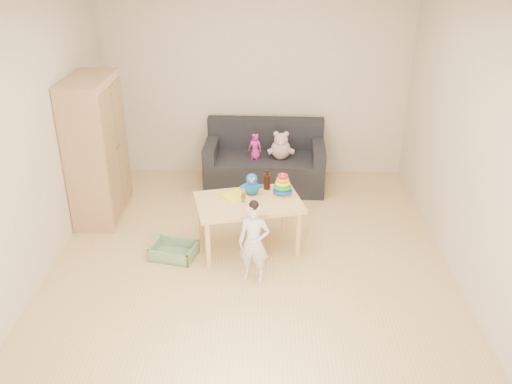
{
  "coord_description": "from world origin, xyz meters",
  "views": [
    {
      "loc": [
        0.15,
        -4.7,
        3.06
      ],
      "look_at": [
        0.05,
        0.25,
        0.65
      ],
      "focal_mm": 38.0,
      "sensor_mm": 36.0,
      "label": 1
    }
  ],
  "objects_px": {
    "sofa": "(265,172)",
    "toddler": "(254,243)",
    "wardrobe": "(96,150)",
    "play_table": "(248,224)"
  },
  "relations": [
    {
      "from": "toddler",
      "to": "wardrobe",
      "type": "bearing_deg",
      "value": 158.22
    },
    {
      "from": "sofa",
      "to": "play_table",
      "type": "height_order",
      "value": "play_table"
    },
    {
      "from": "wardrobe",
      "to": "play_table",
      "type": "relative_size",
      "value": 1.55
    },
    {
      "from": "sofa",
      "to": "toddler",
      "type": "xyz_separation_m",
      "value": [
        -0.09,
        -2.1,
        0.19
      ]
    },
    {
      "from": "wardrobe",
      "to": "sofa",
      "type": "xyz_separation_m",
      "value": [
        1.89,
        0.81,
        -0.61
      ]
    },
    {
      "from": "sofa",
      "to": "play_table",
      "type": "bearing_deg",
      "value": -94.19
    },
    {
      "from": "wardrobe",
      "to": "sofa",
      "type": "height_order",
      "value": "wardrobe"
    },
    {
      "from": "sofa",
      "to": "wardrobe",
      "type": "bearing_deg",
      "value": -155.01
    },
    {
      "from": "wardrobe",
      "to": "play_table",
      "type": "xyz_separation_m",
      "value": [
        1.73,
        -0.71,
        -0.54
      ]
    },
    {
      "from": "sofa",
      "to": "toddler",
      "type": "height_order",
      "value": "toddler"
    }
  ]
}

